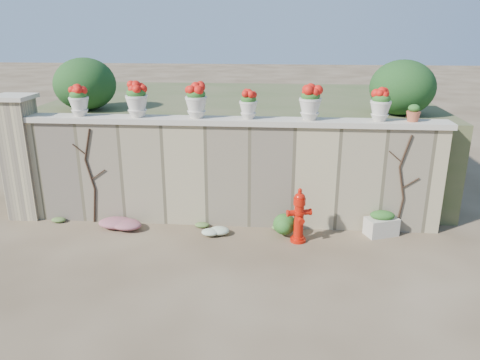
# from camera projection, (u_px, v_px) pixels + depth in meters

# --- Properties ---
(ground) EXTENTS (80.00, 80.00, 0.00)m
(ground) POSITION_uv_depth(u_px,v_px,m) (217.00, 266.00, 7.66)
(ground) COLOR #4B3A25
(ground) RESTS_ON ground
(stone_wall) EXTENTS (8.00, 0.40, 2.00)m
(stone_wall) POSITION_uv_depth(u_px,v_px,m) (229.00, 175.00, 9.04)
(stone_wall) COLOR tan
(stone_wall) RESTS_ON ground
(wall_cap) EXTENTS (8.10, 0.52, 0.10)m
(wall_cap) POSITION_uv_depth(u_px,v_px,m) (228.00, 121.00, 8.71)
(wall_cap) COLOR beige
(wall_cap) RESTS_ON stone_wall
(gate_pillar) EXTENTS (0.72, 0.72, 2.48)m
(gate_pillar) POSITION_uv_depth(u_px,v_px,m) (22.00, 157.00, 9.30)
(gate_pillar) COLOR tan
(gate_pillar) RESTS_ON ground
(raised_fill) EXTENTS (9.00, 6.00, 2.00)m
(raised_fill) POSITION_uv_depth(u_px,v_px,m) (242.00, 137.00, 12.07)
(raised_fill) COLOR #384C23
(raised_fill) RESTS_ON ground
(back_shrub_left) EXTENTS (1.30, 1.30, 1.10)m
(back_shrub_left) POSITION_uv_depth(u_px,v_px,m) (85.00, 84.00, 9.94)
(back_shrub_left) COLOR #143814
(back_shrub_left) RESTS_ON raised_fill
(back_shrub_right) EXTENTS (1.30, 1.30, 1.10)m
(back_shrub_right) POSITION_uv_depth(u_px,v_px,m) (402.00, 88.00, 9.41)
(back_shrub_right) COLOR #143814
(back_shrub_right) RESTS_ON raised_fill
(vine_left) EXTENTS (0.60, 0.04, 1.91)m
(vine_left) POSITION_uv_depth(u_px,v_px,m) (91.00, 175.00, 9.06)
(vine_left) COLOR black
(vine_left) RESTS_ON ground
(vine_right) EXTENTS (0.60, 0.04, 1.91)m
(vine_right) POSITION_uv_depth(u_px,v_px,m) (402.00, 183.00, 8.58)
(vine_right) COLOR black
(vine_right) RESTS_ON ground
(fire_hydrant) EXTENTS (0.44, 0.31, 1.02)m
(fire_hydrant) POSITION_uv_depth(u_px,v_px,m) (299.00, 215.00, 8.38)
(fire_hydrant) COLOR #BE1507
(fire_hydrant) RESTS_ON ground
(planter_box) EXTENTS (0.66, 0.53, 0.48)m
(planter_box) POSITION_uv_depth(u_px,v_px,m) (382.00, 224.00, 8.73)
(planter_box) COLOR beige
(planter_box) RESTS_ON ground
(green_shrub) EXTENTS (0.58, 0.52, 0.55)m
(green_shrub) POSITION_uv_depth(u_px,v_px,m) (284.00, 223.00, 8.62)
(green_shrub) COLOR #1E5119
(green_shrub) RESTS_ON ground
(magenta_clump) EXTENTS (0.92, 0.61, 0.24)m
(magenta_clump) POSITION_uv_depth(u_px,v_px,m) (124.00, 223.00, 9.00)
(magenta_clump) COLOR #CF2979
(magenta_clump) RESTS_ON ground
(white_flowers) EXTENTS (0.51, 0.40, 0.18)m
(white_flowers) POSITION_uv_depth(u_px,v_px,m) (214.00, 231.00, 8.75)
(white_flowers) COLOR white
(white_flowers) RESTS_ON ground
(urn_pot_0) EXTENTS (0.37, 0.37, 0.58)m
(urn_pot_0) POSITION_uv_depth(u_px,v_px,m) (79.00, 101.00, 8.83)
(urn_pot_0) COLOR beige
(urn_pot_0) RESTS_ON wall_cap
(urn_pot_1) EXTENTS (0.42, 0.42, 0.65)m
(urn_pot_1) POSITION_uv_depth(u_px,v_px,m) (137.00, 100.00, 8.73)
(urn_pot_1) COLOR beige
(urn_pot_1) RESTS_ON wall_cap
(urn_pot_2) EXTENTS (0.41, 0.41, 0.64)m
(urn_pot_2) POSITION_uv_depth(u_px,v_px,m) (196.00, 101.00, 8.64)
(urn_pot_2) COLOR beige
(urn_pot_2) RESTS_ON wall_cap
(urn_pot_3) EXTENTS (0.34, 0.34, 0.53)m
(urn_pot_3) POSITION_uv_depth(u_px,v_px,m) (248.00, 105.00, 8.58)
(urn_pot_3) COLOR beige
(urn_pot_3) RESTS_ON wall_cap
(urn_pot_4) EXTENTS (0.40, 0.40, 0.63)m
(urn_pot_4) POSITION_uv_depth(u_px,v_px,m) (310.00, 103.00, 8.47)
(urn_pot_4) COLOR beige
(urn_pot_4) RESTS_ON wall_cap
(urn_pot_5) EXTENTS (0.37, 0.37, 0.59)m
(urn_pot_5) POSITION_uv_depth(u_px,v_px,m) (381.00, 105.00, 8.38)
(urn_pot_5) COLOR beige
(urn_pot_5) RESTS_ON wall_cap
(terracotta_pot) EXTENTS (0.25, 0.25, 0.30)m
(terracotta_pot) POSITION_uv_depth(u_px,v_px,m) (413.00, 114.00, 8.38)
(terracotta_pot) COLOR #AA5133
(terracotta_pot) RESTS_ON wall_cap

